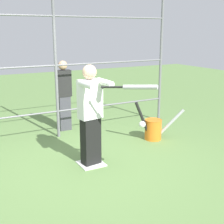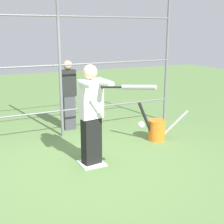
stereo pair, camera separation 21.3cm
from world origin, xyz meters
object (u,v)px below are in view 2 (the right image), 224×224
(batter, at_px, (91,112))
(baseball_bat_swinging, at_px, (134,87))
(softball_in_flight, at_px, (141,125))
(bat_bucket, at_px, (157,129))
(bystander_behind_fence, at_px, (69,94))

(batter, xyz_separation_m, baseball_bat_swinging, (-0.29, 0.83, 0.52))
(baseball_bat_swinging, relative_size, softball_in_flight, 7.39)
(batter, xyz_separation_m, bat_bucket, (-1.64, -0.52, -0.67))
(batter, relative_size, bystander_behind_fence, 1.07)
(bat_bucket, height_order, bystander_behind_fence, bystander_behind_fence)
(baseball_bat_swinging, height_order, bat_bucket, baseball_bat_swinging)
(baseball_bat_swinging, height_order, softball_in_flight, baseball_bat_swinging)
(baseball_bat_swinging, relative_size, bat_bucket, 0.74)
(baseball_bat_swinging, height_order, bystander_behind_fence, bystander_behind_fence)
(baseball_bat_swinging, bearing_deg, softball_in_flight, 169.58)
(batter, xyz_separation_m, bystander_behind_fence, (-0.28, -2.00, -0.09))
(softball_in_flight, bearing_deg, bat_bucket, -131.74)
(baseball_bat_swinging, bearing_deg, bat_bucket, -134.83)
(bat_bucket, bearing_deg, batter, 17.66)
(bystander_behind_fence, bearing_deg, bat_bucket, 132.57)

